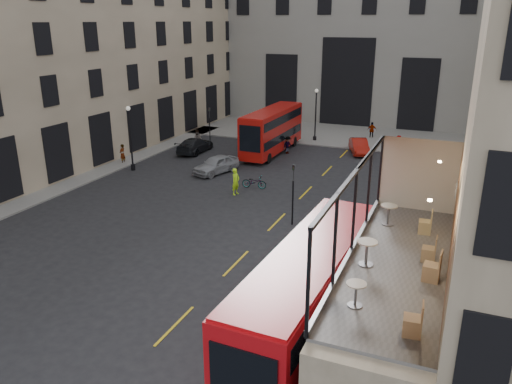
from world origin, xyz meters
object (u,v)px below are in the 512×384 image
at_px(car_b, 359,146).
at_px(pedestrian_e, 122,154).
at_px(pedestrian_b, 288,145).
at_px(pedestrian_d, 398,144).
at_px(cyclist, 236,182).
at_px(cafe_table_far, 389,212).
at_px(bus_near, 309,296).
at_px(cafe_table_near, 356,291).
at_px(street_lamp_b, 315,118).
at_px(traffic_light_near, 293,187).
at_px(cafe_chair_c, 429,253).
at_px(car_c, 195,145).
at_px(pedestrian_c, 372,130).
at_px(cafe_chair_a, 413,325).
at_px(cafe_chair_d, 425,226).
at_px(bicycle, 254,182).
at_px(street_lamp_a, 131,142).
at_px(traffic_light_far, 210,122).
at_px(car_a, 216,165).
at_px(cafe_chair_b, 432,271).
at_px(bus_far, 272,129).
at_px(cafe_table_mid, 367,249).

distance_m(car_b, pedestrian_e, 21.53).
bearing_deg(pedestrian_b, pedestrian_d, -41.02).
xyz_separation_m(cyclist, cafe_table_far, (12.24, -12.79, 4.14)).
xyz_separation_m(bus_near, pedestrian_e, (-22.50, 18.87, -1.54)).
distance_m(car_b, cafe_table_near, 34.80).
height_order(street_lamp_b, car_b, street_lamp_b).
xyz_separation_m(traffic_light_near, cyclist, (-5.53, 3.73, -1.46)).
relative_size(pedestrian_b, cafe_chair_c, 1.93).
xyz_separation_m(bus_near, car_b, (-4.27, 30.32, -1.73)).
xyz_separation_m(car_c, pedestrian_c, (14.31, 12.31, 0.18)).
bearing_deg(cafe_table_near, cafe_chair_a, -25.62).
bearing_deg(cafe_chair_d, cafe_chair_c, -82.34).
bearing_deg(bus_near, car_b, 98.01).
bearing_deg(bicycle, street_lamp_a, 81.33).
xyz_separation_m(traffic_light_far, pedestrian_c, (14.19, 9.46, -1.55)).
relative_size(car_b, bicycle, 2.23).
distance_m(cyclist, cafe_table_far, 18.18).
relative_size(car_a, pedestrian_b, 2.58).
xyz_separation_m(bicycle, pedestrian_e, (-13.15, 1.80, 0.38)).
bearing_deg(cafe_chair_b, pedestrian_d, 98.53).
height_order(traffic_light_far, pedestrian_b, traffic_light_far).
height_order(pedestrian_b, cafe_chair_c, cafe_chair_c).
bearing_deg(cafe_chair_d, pedestrian_d, 98.62).
relative_size(traffic_light_near, bus_far, 0.37).
bearing_deg(pedestrian_b, car_c, 134.89).
relative_size(traffic_light_near, cafe_chair_c, 4.47).
bearing_deg(cafe_table_near, traffic_light_far, 123.73).
relative_size(bicycle, cafe_table_mid, 2.29).
distance_m(cafe_table_mid, cafe_table_far, 3.58).
distance_m(traffic_light_far, cafe_table_far, 32.62).
xyz_separation_m(traffic_light_far, cafe_table_near, (20.78, -31.12, 2.63)).
distance_m(bus_far, cafe_table_mid, 31.84).
relative_size(pedestrian_e, cafe_table_near, 2.51).
xyz_separation_m(cafe_table_mid, cafe_table_far, (0.13, 3.58, -0.03)).
bearing_deg(cafe_chair_b, cafe_table_mid, 172.72).
distance_m(bus_near, pedestrian_d, 31.84).
bearing_deg(cafe_chair_a, bus_near, 131.56).
xyz_separation_m(traffic_light_near, pedestrian_e, (-18.00, 7.32, -1.57)).
distance_m(cyclist, cafe_chair_c, 21.05).
bearing_deg(pedestrian_b, car_a, -176.82).
bearing_deg(cafe_table_far, cyclist, 133.75).
xyz_separation_m(street_lamp_a, pedestrian_c, (16.19, 19.46, -1.52)).
height_order(street_lamp_a, pedestrian_d, street_lamp_a).
bearing_deg(bus_far, pedestrian_c, 51.83).
bearing_deg(bicycle, car_b, -27.20).
xyz_separation_m(pedestrian_b, cafe_table_near, (12.68, -31.21, 4.23)).
bearing_deg(cafe_table_mid, pedestrian_b, 113.50).
xyz_separation_m(pedestrian_c, cafe_chair_b, (8.36, -38.34, 4.02)).
height_order(street_lamp_a, cafe_table_mid, cafe_table_mid).
relative_size(bus_near, car_a, 2.56).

